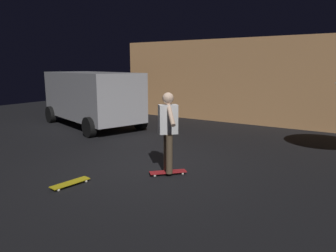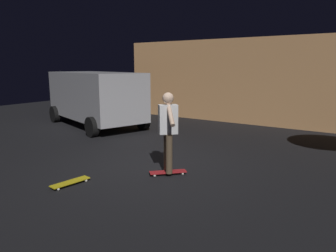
{
  "view_description": "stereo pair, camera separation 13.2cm",
  "coord_description": "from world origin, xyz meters",
  "px_view_note": "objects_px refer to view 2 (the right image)",
  "views": [
    {
      "loc": [
        4.04,
        -5.55,
        2.27
      ],
      "look_at": [
        0.59,
        -0.17,
        1.05
      ],
      "focal_mm": 33.83,
      "sensor_mm": 36.0,
      "label": 1
    },
    {
      "loc": [
        4.15,
        -5.48,
        2.27
      ],
      "look_at": [
        0.59,
        -0.17,
        1.05
      ],
      "focal_mm": 33.83,
      "sensor_mm": 36.0,
      "label": 2
    }
  ],
  "objects_px": {
    "parked_van": "(95,95)",
    "skateboard_ridden": "(168,172)",
    "skater": "(168,127)",
    "skateboard_spare": "(70,182)"
  },
  "relations": [
    {
      "from": "parked_van",
      "to": "skateboard_ridden",
      "type": "height_order",
      "value": "parked_van"
    },
    {
      "from": "parked_van",
      "to": "skateboard_ridden",
      "type": "xyz_separation_m",
      "value": [
        5.43,
        -3.11,
        -1.11
      ]
    },
    {
      "from": "skater",
      "to": "skateboard_spare",
      "type": "bearing_deg",
      "value": -128.61
    },
    {
      "from": "skateboard_ridden",
      "to": "skater",
      "type": "relative_size",
      "value": 0.42
    },
    {
      "from": "skateboard_ridden",
      "to": "skater",
      "type": "bearing_deg",
      "value": -90.0
    },
    {
      "from": "skateboard_ridden",
      "to": "skateboard_spare",
      "type": "bearing_deg",
      "value": -128.61
    },
    {
      "from": "skateboard_spare",
      "to": "skater",
      "type": "distance_m",
      "value": 2.21
    },
    {
      "from": "parked_van",
      "to": "skateboard_ridden",
      "type": "bearing_deg",
      "value": -29.83
    },
    {
      "from": "parked_van",
      "to": "skateboard_spare",
      "type": "bearing_deg",
      "value": -48.02
    },
    {
      "from": "parked_van",
      "to": "skater",
      "type": "relative_size",
      "value": 2.97
    }
  ]
}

